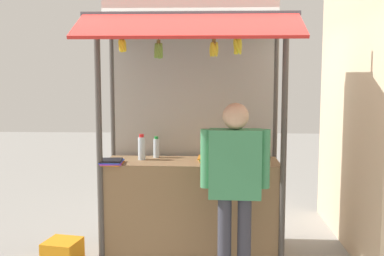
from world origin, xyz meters
TOP-DOWN VIEW (x-y plane):
  - ground_plane at (0.00, 0.00)m, footprint 20.00×20.00m
  - stall_counter at (0.00, 0.00)m, footprint 1.82×0.59m
  - stall_structure at (0.00, 0.08)m, footprint 2.02×1.41m
  - water_bottle_mid_left at (0.77, 0.20)m, footprint 0.08×0.08m
  - water_bottle_back_left at (-0.54, 0.05)m, footprint 0.08×0.08m
  - water_bottle_far_left at (-0.40, 0.19)m, footprint 0.07×0.07m
  - water_bottle_back_right at (0.39, 0.16)m, footprint 0.07×0.07m
  - water_bottle_mid_right at (0.45, 0.06)m, footprint 0.07×0.07m
  - magazine_stack_front_right at (-0.81, -0.20)m, footprint 0.24×0.29m
  - magazine_stack_front_left at (0.18, 0.00)m, footprint 0.24×0.29m
  - banana_bunch_inner_left at (-0.64, -0.40)m, footprint 0.10×0.09m
  - banana_bunch_rightmost at (-0.30, -0.39)m, footprint 0.11×0.11m
  - banana_bunch_inner_right at (0.22, -0.39)m, footprint 0.10×0.10m
  - banana_bunch_leftmost at (0.45, -0.40)m, footprint 0.10×0.10m
  - vendor_person at (0.42, -0.72)m, footprint 0.62×0.24m
  - plastic_crate at (-1.29, -0.37)m, footprint 0.38×0.38m
  - neighbour_wall at (1.77, 0.30)m, footprint 0.20×2.40m

SIDE VIEW (x-z plane):
  - ground_plane at x=0.00m, z-range 0.00..0.00m
  - plastic_crate at x=-1.29m, z-range 0.00..0.23m
  - stall_counter at x=0.00m, z-range 0.00..0.98m
  - vendor_person at x=0.42m, z-range 0.17..1.81m
  - magazine_stack_front_right at x=-0.81m, z-range 0.98..1.02m
  - magazine_stack_front_left at x=0.18m, z-range 0.98..1.03m
  - water_bottle_far_left at x=-0.40m, z-range 0.97..1.21m
  - water_bottle_mid_right at x=0.45m, z-range 0.97..1.21m
  - water_bottle_back_right at x=0.39m, z-range 0.97..1.23m
  - water_bottle_back_left at x=-0.54m, z-range 0.97..1.25m
  - water_bottle_mid_left at x=0.77m, z-range 0.97..1.26m
  - neighbour_wall at x=1.77m, z-range 0.00..2.95m
  - stall_structure at x=0.00m, z-range 0.27..3.08m
  - banana_bunch_rightmost at x=-0.30m, z-range 1.96..2.26m
  - banana_bunch_inner_right at x=0.22m, z-range 1.98..2.27m
  - banana_bunch_leftmost at x=0.45m, z-range 2.02..2.29m
  - banana_bunch_inner_left at x=-0.64m, z-range 2.04..2.28m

